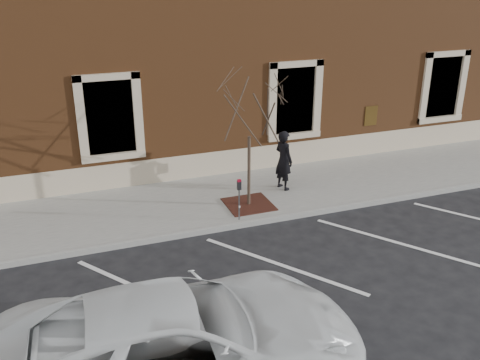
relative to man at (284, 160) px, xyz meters
name	(u,v)px	position (x,y,z in m)	size (l,w,h in m)	color
ground	(248,225)	(-1.82, -1.70, -1.07)	(120.00, 120.00, 0.00)	#28282B
sidewalk_near	(227,198)	(-1.82, 0.05, -1.00)	(40.00, 3.50, 0.15)	#A9A89F
curb_near	(248,224)	(-1.82, -1.75, -1.00)	(40.00, 0.12, 0.15)	#9E9E99
parking_stripes	(281,265)	(-1.82, -3.90, -1.07)	(28.00, 4.40, 0.01)	silver
building_civic	(173,39)	(-1.82, 6.04, 2.92)	(40.00, 8.62, 8.00)	brown
man	(284,160)	(0.00, 0.00, 0.00)	(0.67, 0.44, 1.84)	black
parking_meter	(239,192)	(-2.02, -1.58, -0.11)	(0.11, 0.08, 1.17)	#595B60
tree_grate	(249,204)	(-1.43, -0.78, -0.91)	(1.29, 1.29, 0.03)	#461E16
sapling	(249,117)	(-1.43, -0.78, 1.70)	(2.25, 2.25, 3.74)	#4A3C2D
white_truck	(179,342)	(-4.99, -6.80, -0.21)	(2.87, 6.22, 1.73)	silver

